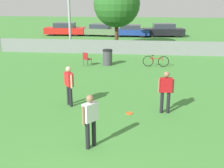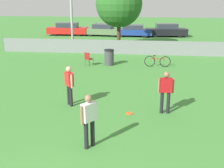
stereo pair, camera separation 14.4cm
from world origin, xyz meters
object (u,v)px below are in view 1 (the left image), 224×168
object	(u,v)px
player_defender_red	(166,89)
parked_car_olive	(100,30)
tree_near_pole	(117,4)
trash_bin	(108,57)
bicycle_sideline	(156,61)
parked_car_red	(65,29)
parked_car_dark	(164,30)
parked_car_blue	(131,31)
frisbee_disc	(129,113)
folding_chair_sideline	(87,58)
player_receiver_white	(90,117)
player_thrower_red	(69,83)

from	to	relation	value
player_defender_red	parked_car_olive	world-z (taller)	player_defender_red
tree_near_pole	trash_bin	world-z (taller)	tree_near_pole
player_defender_red	bicycle_sideline	size ratio (longest dim) A/B	0.99
parked_car_red	parked_car_dark	size ratio (longest dim) A/B	1.00
tree_near_pole	parked_car_blue	distance (m)	8.57
frisbee_disc	bicycle_sideline	distance (m)	7.92
folding_chair_sideline	bicycle_sideline	distance (m)	4.47
bicycle_sideline	parked_car_red	xyz separation A→B (m)	(-9.95, 14.37, 0.34)
player_receiver_white	parked_car_dark	world-z (taller)	player_receiver_white
player_defender_red	folding_chair_sideline	size ratio (longest dim) A/B	1.90
parked_car_olive	player_thrower_red	bearing A→B (deg)	-78.52
player_receiver_white	frisbee_disc	xyz separation A→B (m)	(1.01, 2.64, -0.96)
parked_car_dark	parked_car_red	bearing A→B (deg)	174.26
frisbee_disc	parked_car_red	xyz separation A→B (m)	(-8.65, 22.18, 0.69)
player_defender_red	parked_car_olive	distance (m)	22.77
parked_car_dark	frisbee_disc	bearing A→B (deg)	-103.45
player_defender_red	player_receiver_white	bearing A→B (deg)	-132.74
tree_near_pole	frisbee_disc	size ratio (longest dim) A/B	20.72
player_defender_red	player_thrower_red	distance (m)	3.86
tree_near_pole	parked_car_blue	world-z (taller)	tree_near_pole
folding_chair_sideline	parked_car_red	size ratio (longest dim) A/B	0.19
player_thrower_red	parked_car_dark	xyz separation A→B (m)	(5.19, 21.75, -0.28)
tree_near_pole	parked_car_red	distance (m)	10.99
tree_near_pole	player_thrower_red	distance (m)	13.82
frisbee_disc	trash_bin	world-z (taller)	trash_bin
player_thrower_red	parked_car_red	distance (m)	22.45
tree_near_pole	trash_bin	bearing A→B (deg)	-89.96
player_defender_red	frisbee_disc	xyz separation A→B (m)	(-1.35, -0.24, -0.96)
tree_near_pole	frisbee_disc	distance (m)	14.71
folding_chair_sideline	parked_car_dark	xyz separation A→B (m)	(5.87, 14.76, 0.20)
frisbee_disc	parked_car_red	world-z (taller)	parked_car_red
player_receiver_white	parked_car_dark	xyz separation A→B (m)	(3.71, 24.98, -0.28)
frisbee_disc	trash_bin	distance (m)	8.14
player_defender_red	player_receiver_white	world-z (taller)	same
folding_chair_sideline	parked_car_dark	bearing A→B (deg)	-82.36
parked_car_red	parked_car_blue	bearing A→B (deg)	-3.49
parked_car_olive	parked_car_blue	bearing A→B (deg)	2.89
folding_chair_sideline	trash_bin	distance (m)	1.37
parked_car_blue	parked_car_dark	xyz separation A→B (m)	(3.70, 0.29, 0.04)
player_thrower_red	parked_car_blue	bearing A→B (deg)	138.42
frisbee_disc	parked_car_olive	bearing A→B (deg)	101.38
tree_near_pole	frisbee_disc	world-z (taller)	tree_near_pole
trash_bin	parked_car_dark	xyz separation A→B (m)	(4.54, 14.43, 0.18)
trash_bin	parked_car_olive	size ratio (longest dim) A/B	0.23
bicycle_sideline	parked_car_blue	distance (m)	14.43
player_defender_red	trash_bin	world-z (taller)	player_defender_red
tree_near_pole	bicycle_sideline	distance (m)	7.81
folding_chair_sideline	frisbee_disc	bearing A→B (deg)	142.00
player_receiver_white	parked_car_blue	bearing A→B (deg)	37.74
frisbee_disc	parked_car_olive	size ratio (longest dim) A/B	0.06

